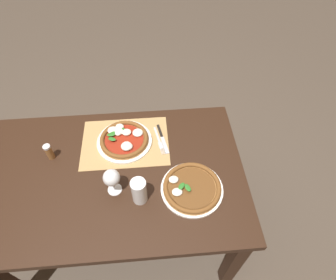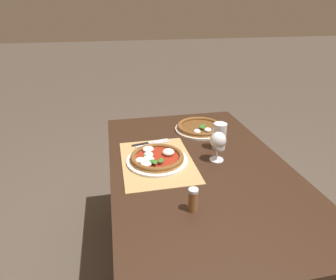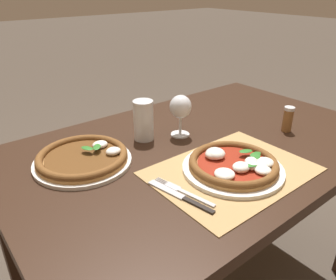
# 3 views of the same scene
# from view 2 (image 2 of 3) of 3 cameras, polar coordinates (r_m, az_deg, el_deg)

# --- Properties ---
(ground_plane) EXTENTS (24.00, 24.00, 0.00)m
(ground_plane) POSITION_cam_2_polar(r_m,az_deg,el_deg) (1.88, 5.13, -24.64)
(ground_plane) COLOR #473D33
(dining_table) EXTENTS (1.36, 0.86, 0.74)m
(dining_table) POSITION_cam_2_polar(r_m,az_deg,el_deg) (1.45, 6.12, -8.42)
(dining_table) COLOR black
(dining_table) RESTS_ON ground
(paper_placemat) EXTENTS (0.48, 0.35, 0.00)m
(paper_placemat) POSITION_cam_2_polar(r_m,az_deg,el_deg) (1.41, -2.19, -4.35)
(paper_placemat) COLOR #A88451
(paper_placemat) RESTS_ON dining_table
(pizza_near) EXTENTS (0.30, 0.30, 0.05)m
(pizza_near) POSITION_cam_2_polar(r_m,az_deg,el_deg) (1.40, -2.29, -3.62)
(pizza_near) COLOR silver
(pizza_near) RESTS_ON paper_placemat
(pizza_far) EXTENTS (0.31, 0.31, 0.05)m
(pizza_far) POSITION_cam_2_polar(r_m,az_deg,el_deg) (1.76, 6.49, 2.55)
(pizza_far) COLOR silver
(pizza_far) RESTS_ON dining_table
(wine_glass) EXTENTS (0.08, 0.08, 0.16)m
(wine_glass) POSITION_cam_2_polar(r_m,az_deg,el_deg) (1.39, 10.12, -0.29)
(wine_glass) COLOR silver
(wine_glass) RESTS_ON dining_table
(pint_glass) EXTENTS (0.07, 0.07, 0.15)m
(pint_glass) POSITION_cam_2_polar(r_m,az_deg,el_deg) (1.53, 10.39, 0.69)
(pint_glass) COLOR silver
(pint_glass) RESTS_ON dining_table
(fork) EXTENTS (0.06, 0.20, 0.00)m
(fork) POSITION_cam_2_polar(r_m,az_deg,el_deg) (1.57, -3.11, -0.80)
(fork) COLOR #B7B7BC
(fork) RESTS_ON paper_placemat
(knife) EXTENTS (0.06, 0.21, 0.01)m
(knife) POSITION_cam_2_polar(r_m,az_deg,el_deg) (1.59, -3.61, -0.51)
(knife) COLOR black
(knife) RESTS_ON paper_placemat
(pepper_shaker) EXTENTS (0.04, 0.04, 0.10)m
(pepper_shaker) POSITION_cam_2_polar(r_m,az_deg,el_deg) (1.08, 5.11, -11.99)
(pepper_shaker) COLOR brown
(pepper_shaker) RESTS_ON dining_table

